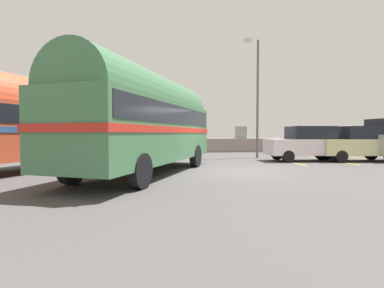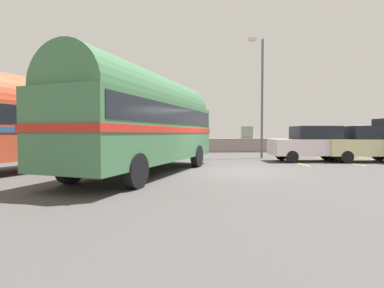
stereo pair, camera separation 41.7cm
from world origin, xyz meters
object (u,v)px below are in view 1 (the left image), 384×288
(parked_car_nearest, at_px, (307,143))
(parked_car_middle, at_px, (358,143))
(lamp_post, at_px, (256,93))
(vintage_coach, at_px, (146,118))
(second_coach, at_px, (13,119))

(parked_car_nearest, distance_m, parked_car_middle, 2.73)
(parked_car_middle, height_order, lamp_post, lamp_post)
(vintage_coach, relative_size, lamp_post, 1.25)
(parked_car_nearest, height_order, parked_car_middle, same)
(parked_car_middle, bearing_deg, second_coach, 104.48)
(second_coach, distance_m, parked_car_middle, 16.26)
(vintage_coach, distance_m, parked_car_middle, 11.61)
(lamp_post, bearing_deg, vintage_coach, -135.00)
(vintage_coach, relative_size, second_coach, 1.01)
(parked_car_middle, bearing_deg, lamp_post, 67.21)
(second_coach, bearing_deg, parked_car_nearest, 40.06)
(vintage_coach, height_order, lamp_post, lamp_post)
(second_coach, distance_m, parked_car_nearest, 13.70)
(lamp_post, bearing_deg, second_coach, -154.80)
(parked_car_nearest, relative_size, lamp_post, 0.59)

